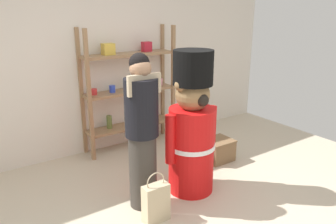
{
  "coord_description": "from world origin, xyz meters",
  "views": [
    {
      "loc": [
        -1.78,
        -2.3,
        2.05
      ],
      "look_at": [
        0.1,
        0.45,
        1.0
      ],
      "focal_mm": 35.72,
      "sensor_mm": 36.0,
      "label": 1
    }
  ],
  "objects_px": {
    "teddy_bear_guard": "(192,129)",
    "display_crate": "(218,150)",
    "person_shopper": "(142,131)",
    "merchandise_shelf": "(129,88)",
    "shopping_bag": "(156,203)"
  },
  "relations": [
    {
      "from": "teddy_bear_guard",
      "to": "display_crate",
      "type": "height_order",
      "value": "teddy_bear_guard"
    },
    {
      "from": "teddy_bear_guard",
      "to": "person_shopper",
      "type": "bearing_deg",
      "value": 176.55
    },
    {
      "from": "person_shopper",
      "to": "display_crate",
      "type": "bearing_deg",
      "value": 14.66
    },
    {
      "from": "person_shopper",
      "to": "merchandise_shelf",
      "type": "bearing_deg",
      "value": 66.43
    },
    {
      "from": "shopping_bag",
      "to": "merchandise_shelf",
      "type": "bearing_deg",
      "value": 68.94
    },
    {
      "from": "shopping_bag",
      "to": "person_shopper",
      "type": "bearing_deg",
      "value": 81.53
    },
    {
      "from": "teddy_bear_guard",
      "to": "display_crate",
      "type": "distance_m",
      "value": 1.08
    },
    {
      "from": "display_crate",
      "to": "person_shopper",
      "type": "bearing_deg",
      "value": -165.34
    },
    {
      "from": "person_shopper",
      "to": "display_crate",
      "type": "xyz_separation_m",
      "value": [
        1.42,
        0.37,
        -0.7
      ]
    },
    {
      "from": "display_crate",
      "to": "teddy_bear_guard",
      "type": "bearing_deg",
      "value": -152.98
    },
    {
      "from": "merchandise_shelf",
      "to": "shopping_bag",
      "type": "distance_m",
      "value": 2.09
    },
    {
      "from": "merchandise_shelf",
      "to": "shopping_bag",
      "type": "relative_size",
      "value": 3.36
    },
    {
      "from": "teddy_bear_guard",
      "to": "shopping_bag",
      "type": "height_order",
      "value": "teddy_bear_guard"
    },
    {
      "from": "display_crate",
      "to": "shopping_bag",
      "type": "bearing_deg",
      "value": -154.5
    },
    {
      "from": "merchandise_shelf",
      "to": "display_crate",
      "type": "distance_m",
      "value": 1.56
    }
  ]
}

